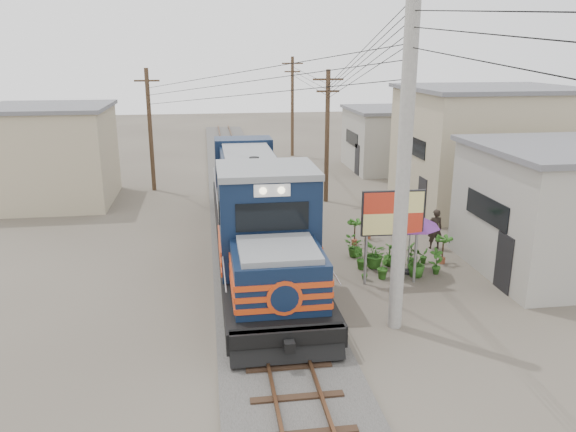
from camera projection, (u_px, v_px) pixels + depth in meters
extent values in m
plane|color=#473F35|center=(276.00, 326.00, 16.78)|extent=(120.00, 120.00, 0.00)
cube|color=#595651|center=(250.00, 225.00, 26.25)|extent=(3.60, 70.00, 0.16)
cube|color=#51331E|center=(238.00, 222.00, 26.12)|extent=(0.08, 70.00, 0.12)
cube|color=#51331E|center=(261.00, 221.00, 26.27)|extent=(0.08, 70.00, 0.12)
cube|color=black|center=(257.00, 236.00, 22.45)|extent=(3.13, 17.27, 0.59)
cube|color=black|center=(273.00, 300.00, 17.43)|extent=(2.37, 3.45, 0.70)
cube|color=black|center=(247.00, 208.00, 27.67)|extent=(2.37, 3.45, 0.70)
cube|color=#0D1A31|center=(278.00, 279.00, 15.85)|extent=(2.57, 2.59, 1.62)
cube|color=#0D1A31|center=(267.00, 222.00, 18.16)|extent=(3.07, 2.81, 3.35)
cube|color=slate|center=(267.00, 170.00, 17.67)|extent=(3.13, 2.95, 0.19)
cube|color=black|center=(272.00, 217.00, 16.65)|extent=(2.19, 0.06, 0.86)
cube|color=white|center=(272.00, 190.00, 16.41)|extent=(1.08, 0.06, 0.38)
cube|color=#0D1A31|center=(251.00, 187.00, 24.63)|extent=(2.44, 10.58, 2.48)
cube|color=slate|center=(250.00, 158.00, 24.27)|extent=(2.19, 10.58, 0.19)
cube|color=#C43A12|center=(257.00, 221.00, 22.29)|extent=(3.17, 17.27, 0.15)
cube|color=#C43A12|center=(256.00, 214.00, 22.19)|extent=(3.17, 17.27, 0.15)
cube|color=#C43A12|center=(256.00, 206.00, 22.10)|extent=(3.17, 17.27, 0.15)
cylinder|color=#9E9B93|center=(404.00, 161.00, 15.38)|extent=(0.40, 0.40, 10.00)
cylinder|color=#4C3826|center=(327.00, 137.00, 29.70)|extent=(0.24, 0.24, 7.00)
cube|color=#4C3826|center=(328.00, 79.00, 28.85)|extent=(1.60, 0.10, 0.10)
cube|color=#4C3826|center=(328.00, 91.00, 29.02)|extent=(1.20, 0.10, 0.10)
cylinder|color=#4C3826|center=(292.00, 107.00, 42.96)|extent=(0.24, 0.24, 7.50)
cube|color=#4C3826|center=(292.00, 63.00, 42.04)|extent=(1.60, 0.10, 0.10)
cube|color=#4C3826|center=(292.00, 72.00, 42.21)|extent=(1.20, 0.10, 0.10)
cylinder|color=#4C3826|center=(150.00, 131.00, 32.18)|extent=(0.24, 0.24, 7.00)
cube|color=#4C3826|center=(147.00, 77.00, 31.33)|extent=(1.60, 0.10, 0.10)
cube|color=#4C3826|center=(147.00, 88.00, 31.50)|extent=(1.20, 0.10, 0.10)
cube|color=gray|center=(576.00, 211.00, 20.59)|extent=(7.00, 6.00, 4.50)
cube|color=black|center=(487.00, 209.00, 20.04)|extent=(0.05, 3.00, 0.90)
cube|color=tan|center=(486.00, 149.00, 29.06)|extent=(8.00, 7.00, 6.00)
cube|color=slate|center=(492.00, 88.00, 28.18)|extent=(8.40, 7.35, 0.20)
cube|color=black|center=(412.00, 145.00, 28.42)|extent=(0.05, 3.50, 0.90)
cube|color=gray|center=(394.00, 140.00, 38.62)|extent=(6.00, 6.00, 4.00)
cube|color=slate|center=(396.00, 109.00, 38.03)|extent=(6.30, 6.30, 0.20)
cube|color=black|center=(352.00, 138.00, 38.15)|extent=(0.05, 3.00, 0.90)
cube|color=tan|center=(52.00, 157.00, 29.86)|extent=(6.00, 6.00, 5.00)
cube|color=slate|center=(46.00, 107.00, 29.13)|extent=(6.30, 6.30, 0.20)
cylinder|color=#99999E|center=(366.00, 251.00, 19.45)|extent=(0.10, 0.10, 2.49)
cylinder|color=#99999E|center=(416.00, 249.00, 19.64)|extent=(0.10, 0.10, 2.49)
cube|color=black|center=(393.00, 213.00, 19.16)|extent=(2.19, 0.20, 1.59)
cube|color=red|center=(393.00, 213.00, 19.14)|extent=(2.09, 0.16, 1.49)
cylinder|color=black|center=(408.00, 272.00, 20.78)|extent=(0.43, 0.43, 0.10)
cylinder|color=#99999E|center=(409.00, 246.00, 20.49)|extent=(0.05, 0.05, 2.15)
cone|color=#5A2672|center=(411.00, 219.00, 20.20)|extent=(2.50, 2.50, 0.54)
imported|color=black|center=(435.00, 229.00, 23.15)|extent=(0.64, 0.44, 1.69)
imported|color=#285B1A|center=(365.00, 271.00, 20.07)|extent=(0.42, 0.45, 0.70)
imported|color=#285B1A|center=(383.00, 267.00, 20.20)|extent=(0.58, 0.61, 0.87)
imported|color=#285B1A|center=(399.00, 268.00, 20.41)|extent=(0.67, 0.61, 0.63)
imported|color=#285B1A|center=(417.00, 262.00, 20.33)|extent=(0.83, 0.83, 1.09)
imported|color=#285B1A|center=(436.00, 261.00, 20.57)|extent=(0.58, 0.43, 1.00)
imported|color=#285B1A|center=(360.00, 259.00, 21.05)|extent=(0.54, 0.48, 0.83)
imported|color=#285B1A|center=(375.00, 254.00, 21.12)|extent=(1.05, 1.15, 1.10)
imported|color=#285B1A|center=(390.00, 255.00, 21.42)|extent=(0.52, 0.52, 0.87)
imported|color=#285B1A|center=(411.00, 253.00, 21.43)|extent=(0.53, 0.61, 0.98)
imported|color=#285B1A|center=(424.00, 256.00, 21.69)|extent=(0.43, 0.42, 0.60)
imported|color=#285B1A|center=(353.00, 247.00, 22.32)|extent=(0.90, 0.82, 0.84)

